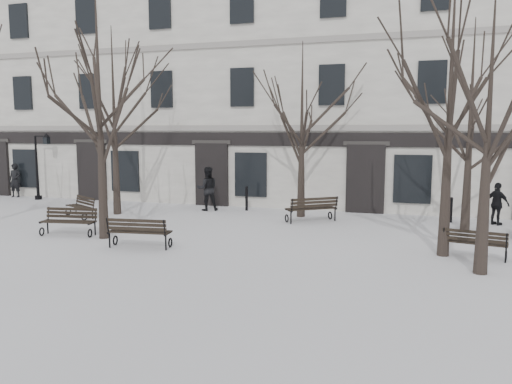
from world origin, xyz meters
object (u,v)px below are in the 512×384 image
at_px(bench_1, 139,231).
at_px(lamp_post, 40,161).
at_px(bench_0, 69,221).
at_px(bench_2, 475,242).
at_px(bench_4, 312,208).
at_px(tree_2, 451,76).
at_px(tree_1, 98,81).
at_px(bench_3, 81,206).
at_px(tree_3, 490,98).

xyz_separation_m(bench_1, lamp_post, (-10.15, 7.81, 1.42)).
height_order(bench_0, bench_2, bench_0).
xyz_separation_m(bench_1, bench_4, (4.11, 5.76, 0.03)).
bearing_deg(tree_2, bench_2, -6.50).
bearing_deg(tree_1, bench_3, 135.52).
bearing_deg(bench_0, bench_2, -5.42).
bearing_deg(bench_2, lamp_post, -6.15).
distance_m(bench_0, bench_4, 8.75).
xyz_separation_m(tree_3, bench_2, (0.03, 1.53, -3.81)).
distance_m(tree_3, bench_2, 4.11).
xyz_separation_m(bench_0, bench_1, (3.20, -0.95, 0.02)).
bearing_deg(lamp_post, bench_0, -44.62).
bearing_deg(tree_2, bench_4, 138.53).
bearing_deg(bench_4, tree_1, 2.08).
relative_size(bench_1, bench_4, 0.98).
relative_size(bench_1, bench_2, 1.12).
distance_m(tree_3, bench_4, 8.56).
height_order(tree_3, bench_4, tree_3).
bearing_deg(tree_3, lamp_post, 158.59).
relative_size(bench_1, lamp_post, 0.58).
bearing_deg(bench_3, bench_4, 40.54).
bearing_deg(bench_0, bench_3, 111.75).
height_order(tree_1, tree_3, tree_1).
relative_size(tree_1, bench_4, 4.10).
xyz_separation_m(tree_3, bench_0, (-12.60, 0.81, -3.77)).
relative_size(tree_2, tree_3, 1.16).
distance_m(bench_3, lamp_post, 6.52).
xyz_separation_m(bench_0, lamp_post, (-6.94, 6.85, 1.44)).
bearing_deg(bench_3, lamp_post, 173.75).
relative_size(tree_3, bench_1, 3.53).
xyz_separation_m(tree_2, bench_2, (0.80, -0.09, -4.51)).
bearing_deg(bench_1, tree_3, 173.82).
relative_size(tree_2, bench_3, 4.64).
bearing_deg(bench_1, lamp_post, -44.64).
distance_m(bench_0, lamp_post, 9.86).
bearing_deg(tree_1, bench_4, 39.33).
distance_m(bench_0, bench_3, 3.59).
bearing_deg(tree_3, tree_1, 176.15).
bearing_deg(bench_3, bench_2, 20.65).
bearing_deg(tree_3, bench_2, 89.00).
height_order(bench_0, bench_1, bench_1).
relative_size(tree_1, lamp_post, 2.41).
height_order(bench_1, bench_2, bench_1).
bearing_deg(lamp_post, tree_2, -17.83).
bearing_deg(bench_2, bench_0, 14.53).
xyz_separation_m(tree_1, bench_2, (11.23, 0.78, -4.58)).
height_order(bench_2, bench_4, bench_4).
height_order(bench_3, bench_4, bench_4).
xyz_separation_m(tree_2, bench_4, (-4.51, 3.99, -4.42)).
distance_m(tree_2, bench_0, 12.66).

